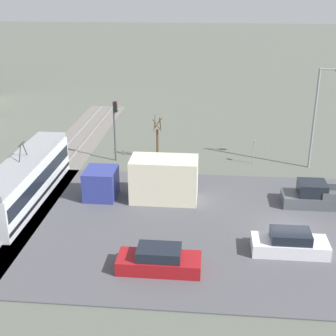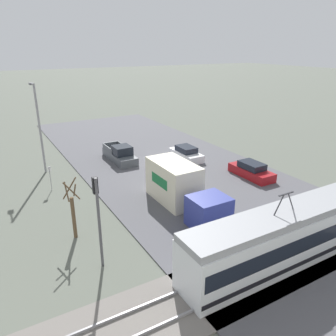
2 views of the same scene
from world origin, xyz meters
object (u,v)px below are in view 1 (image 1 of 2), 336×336
(sedan_car_0, at_px, (290,244))
(street_lamp_near_crossing, at_px, (317,112))
(light_rail_tram, at_px, (26,180))
(no_parking_sign, at_px, (254,150))
(traffic_light_pole, at_px, (115,123))
(sedan_car_1, at_px, (159,261))
(pickup_truck, at_px, (321,197))
(box_truck, at_px, (149,180))
(street_tree, at_px, (158,140))

(sedan_car_0, relative_size, street_lamp_near_crossing, 0.52)
(sedan_car_0, bearing_deg, light_rail_tram, -106.80)
(light_rail_tram, height_order, no_parking_sign, light_rail_tram)
(light_rail_tram, xyz_separation_m, no_parking_sign, (9.23, -17.22, -0.34))
(no_parking_sign, bearing_deg, traffic_light_pole, 91.55)
(sedan_car_1, bearing_deg, traffic_light_pole, -161.10)
(pickup_truck, bearing_deg, box_truck, 90.20)
(box_truck, xyz_separation_m, street_lamp_near_crossing, (7.82, -13.30, 3.40))
(pickup_truck, relative_size, sedan_car_1, 1.22)
(traffic_light_pole, xyz_separation_m, street_tree, (0.54, -3.71, -1.65))
(sedan_car_0, distance_m, street_tree, 17.87)
(pickup_truck, bearing_deg, sedan_car_1, 130.51)
(box_truck, xyz_separation_m, traffic_light_pole, (7.88, 4.01, 1.96))
(box_truck, xyz_separation_m, sedan_car_1, (-9.11, -1.80, -0.91))
(street_tree, bearing_deg, light_rail_tram, 137.58)
(pickup_truck, bearing_deg, sedan_car_0, 154.59)
(light_rail_tram, height_order, street_tree, light_rail_tram)
(light_rail_tram, height_order, sedan_car_1, light_rail_tram)
(light_rail_tram, xyz_separation_m, sedan_car_1, (-8.08, -10.73, -1.01))
(traffic_light_pole, distance_m, no_parking_sign, 12.50)
(light_rail_tram, distance_m, traffic_light_pole, 10.34)
(sedan_car_1, distance_m, traffic_light_pole, 18.18)
(box_truck, height_order, street_lamp_near_crossing, street_lamp_near_crossing)
(sedan_car_0, distance_m, street_lamp_near_crossing, 15.51)
(sedan_car_1, xyz_separation_m, no_parking_sign, (17.31, -6.49, 0.67))
(pickup_truck, relative_size, street_lamp_near_crossing, 0.66)
(traffic_light_pole, bearing_deg, box_truck, -153.02)
(traffic_light_pole, bearing_deg, sedan_car_1, -161.10)
(light_rail_tram, bearing_deg, box_truck, -83.45)
(pickup_truck, bearing_deg, street_lamp_near_crossing, -5.77)
(sedan_car_0, xyz_separation_m, street_lamp_near_crossing, (14.37, -3.92, 4.31))
(street_tree, bearing_deg, sedan_car_1, -173.15)
(pickup_truck, bearing_deg, traffic_light_pole, 64.64)
(box_truck, distance_m, pickup_truck, 12.54)
(box_truck, height_order, no_parking_sign, box_truck)
(street_lamp_near_crossing, xyz_separation_m, no_parking_sign, (0.39, 5.01, -3.65))
(sedan_car_0, bearing_deg, no_parking_sign, -175.79)
(box_truck, relative_size, sedan_car_0, 1.85)
(sedan_car_0, bearing_deg, street_lamp_near_crossing, 164.75)
(street_tree, bearing_deg, pickup_truck, -123.16)
(sedan_car_0, relative_size, street_tree, 1.09)
(street_lamp_near_crossing, bearing_deg, sedan_car_1, 145.82)
(traffic_light_pole, bearing_deg, sedan_car_0, -137.15)
(pickup_truck, height_order, sedan_car_0, pickup_truck)
(sedan_car_1, xyz_separation_m, street_lamp_near_crossing, (16.93, -11.49, 4.31))
(light_rail_tram, relative_size, street_tree, 3.07)
(street_tree, height_order, no_parking_sign, street_tree)
(box_truck, height_order, pickup_truck, box_truck)
(traffic_light_pole, distance_m, street_tree, 4.10)
(street_tree, xyz_separation_m, no_parking_sign, (-0.21, -8.59, -0.55))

